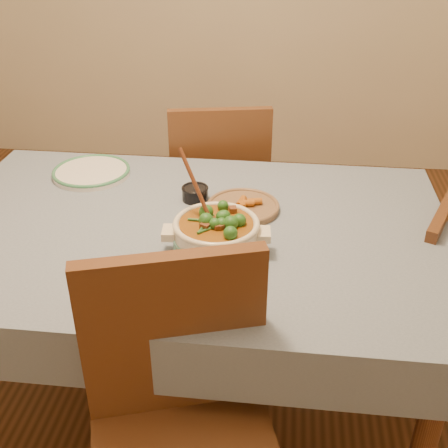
% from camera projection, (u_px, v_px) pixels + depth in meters
% --- Properties ---
extents(floor, '(4.50, 4.50, 0.00)m').
position_uv_depth(floor, '(195.00, 392.00, 2.20)').
color(floor, '#3F2612').
rests_on(floor, ground).
extents(dining_table, '(1.68, 1.08, 0.76)m').
position_uv_depth(dining_table, '(190.00, 250.00, 1.86)').
color(dining_table, brown).
rests_on(dining_table, floor).
extents(stew_casserole, '(0.32, 0.27, 0.30)m').
position_uv_depth(stew_casserole, '(216.00, 233.00, 1.65)').
color(stew_casserole, beige).
rests_on(stew_casserole, dining_table).
extents(white_plate, '(0.34, 0.34, 0.03)m').
position_uv_depth(white_plate, '(91.00, 172.00, 2.14)').
color(white_plate, white).
rests_on(white_plate, dining_table).
extents(condiment_bowl, '(0.12, 0.12, 0.05)m').
position_uv_depth(condiment_bowl, '(195.00, 193.00, 1.96)').
color(condiment_bowl, black).
rests_on(condiment_bowl, dining_table).
extents(fried_plate, '(0.30, 0.30, 0.04)m').
position_uv_depth(fried_plate, '(243.00, 206.00, 1.90)').
color(fried_plate, brown).
rests_on(fried_plate, dining_table).
extents(chair_far, '(0.51, 0.51, 0.93)m').
position_uv_depth(chair_far, '(219.00, 185.00, 2.59)').
color(chair_far, brown).
rests_on(chair_far, floor).
extents(chair_near, '(0.57, 0.57, 0.98)m').
position_uv_depth(chair_near, '(183.00, 425.00, 1.38)').
color(chair_near, brown).
rests_on(chair_near, floor).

